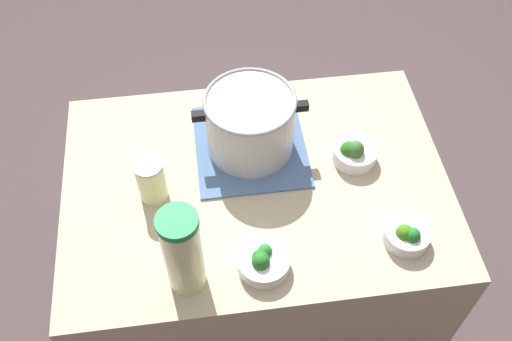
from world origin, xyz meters
TOP-DOWN VIEW (x-y plane):
  - ground_plane at (0.00, 0.00)m, footprint 8.00×8.00m
  - counter_slab at (0.00, 0.00)m, footprint 1.11×0.79m
  - dish_cloth at (0.00, 0.13)m, footprint 0.33×0.35m
  - cooking_pot at (0.00, 0.13)m, footprint 0.33×0.26m
  - lemonade_pitcher at (-0.21, -0.29)m, footprint 0.10×0.10m
  - mason_jar at (-0.29, -0.01)m, footprint 0.08×0.08m
  - broccoli_bowl_front at (0.30, 0.04)m, footprint 0.13×0.13m
  - broccoli_bowl_center at (-0.02, -0.28)m, footprint 0.14×0.14m
  - broccoli_bowl_back at (0.37, -0.25)m, footprint 0.12×0.12m

SIDE VIEW (x-z plane):
  - ground_plane at x=0.00m, z-range 0.00..0.00m
  - counter_slab at x=0.00m, z-range 0.00..0.86m
  - dish_cloth at x=0.00m, z-range 0.86..0.87m
  - broccoli_bowl_center at x=-0.02m, z-range 0.85..0.92m
  - broccoli_bowl_back at x=0.37m, z-range 0.85..0.92m
  - broccoli_bowl_front at x=0.30m, z-range 0.85..0.93m
  - mason_jar at x=-0.29m, z-range 0.86..1.00m
  - cooking_pot at x=0.00m, z-range 0.87..1.07m
  - lemonade_pitcher at x=-0.21m, z-range 0.86..1.14m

